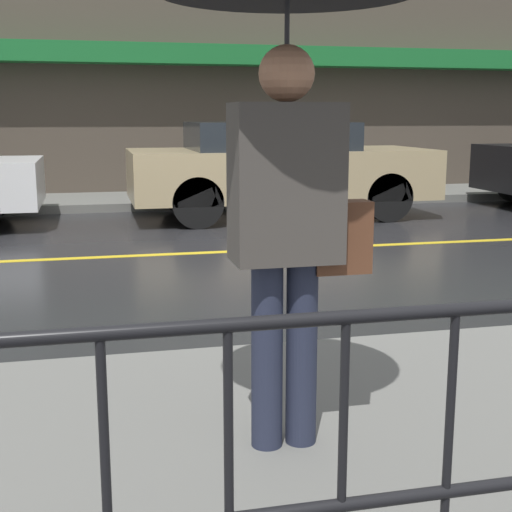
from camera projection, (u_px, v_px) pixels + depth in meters
name	position (u px, v px, depth m)	size (l,w,h in m)	color
ground_plane	(200.00, 253.00, 8.03)	(80.00, 80.00, 0.00)	#262628
sidewalk_near	(376.00, 452.00, 3.14)	(28.00, 2.79, 0.14)	slate
sidewalk_far	(159.00, 200.00, 12.48)	(28.00, 1.90, 0.14)	slate
lane_marking	(200.00, 253.00, 8.03)	(25.20, 0.12, 0.01)	gold
building_storefront	(150.00, 42.00, 12.96)	(28.00, 0.85, 5.71)	#4C4238
pedestrian	(288.00, 56.00, 2.76)	(1.01, 1.01, 2.07)	#23283D
car_tan	(278.00, 167.00, 10.76)	(4.51, 1.89, 1.43)	tan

